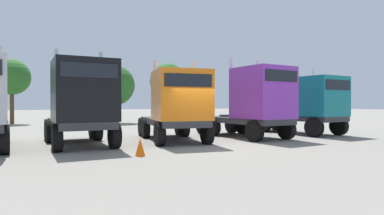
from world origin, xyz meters
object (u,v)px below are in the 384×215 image
(semi_truck_black, at_px, (82,102))
(semi_truck_teal, at_px, (309,105))
(semi_truck_orange, at_px, (177,106))
(traffic_cone_mid, at_px, (140,147))
(semi_truck_purple, at_px, (256,101))

(semi_truck_black, bearing_deg, semi_truck_teal, 88.94)
(semi_truck_black, height_order, semi_truck_teal, semi_truck_black)
(semi_truck_black, distance_m, semi_truck_orange, 4.32)
(semi_truck_teal, distance_m, traffic_cone_mid, 12.17)
(semi_truck_orange, distance_m, traffic_cone_mid, 4.54)
(semi_truck_black, distance_m, traffic_cone_mid, 4.06)
(semi_truck_black, distance_m, semi_truck_teal, 13.06)
(semi_truck_black, height_order, traffic_cone_mid, semi_truck_black)
(semi_truck_purple, xyz_separation_m, traffic_cone_mid, (-7.28, -3.03, -1.65))
(semi_truck_black, relative_size, semi_truck_teal, 0.90)
(semi_truck_black, height_order, semi_truck_orange, semi_truck_black)
(traffic_cone_mid, bearing_deg, semi_truck_orange, 49.01)
(semi_truck_orange, relative_size, semi_truck_teal, 0.97)
(traffic_cone_mid, bearing_deg, semi_truck_black, 113.51)
(semi_truck_purple, bearing_deg, semi_truck_black, -97.77)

